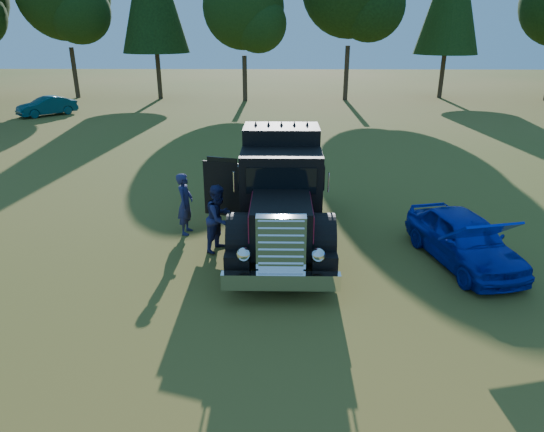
{
  "coord_description": "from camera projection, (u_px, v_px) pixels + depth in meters",
  "views": [
    {
      "loc": [
        -1.19,
        -9.76,
        5.52
      ],
      "look_at": [
        -1.38,
        1.62,
        1.06
      ],
      "focal_mm": 32.0,
      "sensor_mm": 36.0,
      "label": 1
    }
  ],
  "objects": [
    {
      "name": "diamond_t_truck",
      "position": [
        281.0,
        196.0,
        12.97
      ],
      "size": [
        3.34,
        7.16,
        3.0
      ],
      "color": "black",
      "rests_on": "ground"
    },
    {
      "name": "ground",
      "position": [
        331.0,
        285.0,
        11.08
      ],
      "size": [
        120.0,
        120.0,
        0.0
      ],
      "primitive_type": "plane",
      "color": "#385017",
      "rests_on": "ground"
    },
    {
      "name": "distant_teal_car",
      "position": [
        47.0,
        106.0,
        32.0
      ],
      "size": [
        3.49,
        3.52,
        1.21
      ],
      "primitive_type": "imported",
      "rotation": [
        0.0,
        0.0,
        -0.78
      ],
      "color": "#082F34",
      "rests_on": "ground"
    },
    {
      "name": "spectator_far",
      "position": [
        219.0,
        218.0,
        12.55
      ],
      "size": [
        1.0,
        1.08,
        1.79
      ],
      "primitive_type": "imported",
      "rotation": [
        0.0,
        0.0,
        1.09
      ],
      "color": "navy",
      "rests_on": "ground"
    },
    {
      "name": "hotrod_coupe",
      "position": [
        464.0,
        238.0,
        11.93
      ],
      "size": [
        2.32,
        4.27,
        1.89
      ],
      "color": "#0737A3",
      "rests_on": "ground"
    },
    {
      "name": "spectator_near",
      "position": [
        185.0,
        204.0,
        13.58
      ],
      "size": [
        0.49,
        0.68,
        1.77
      ],
      "primitive_type": "imported",
      "rotation": [
        0.0,
        0.0,
        1.47
      ],
      "color": "#1A273E",
      "rests_on": "ground"
    }
  ]
}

